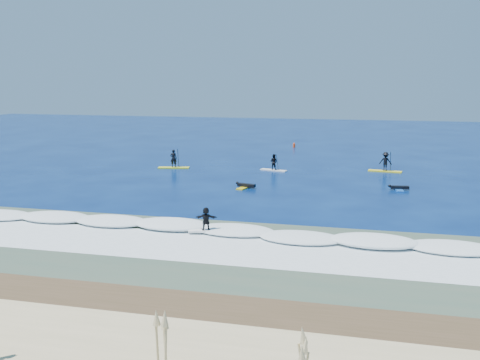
% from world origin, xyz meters
% --- Properties ---
extents(ground, '(160.00, 160.00, 0.00)m').
position_xyz_m(ground, '(0.00, 0.00, 0.00)').
color(ground, '#031644').
rests_on(ground, ground).
extents(wet_sand_strip, '(90.00, 5.00, 0.08)m').
position_xyz_m(wet_sand_strip, '(0.00, -21.50, 0.00)').
color(wet_sand_strip, '#453620').
rests_on(wet_sand_strip, ground).
extents(shallow_water, '(90.00, 13.00, 0.01)m').
position_xyz_m(shallow_water, '(0.00, -14.00, 0.01)').
color(shallow_water, '#3D5342').
rests_on(shallow_water, ground).
extents(breaking_wave, '(40.00, 6.00, 0.30)m').
position_xyz_m(breaking_wave, '(0.00, -10.00, 0.00)').
color(breaking_wave, white).
rests_on(breaking_wave, ground).
extents(whitewater, '(34.00, 5.00, 0.02)m').
position_xyz_m(whitewater, '(0.00, -13.00, 0.00)').
color(whitewater, silver).
rests_on(whitewater, ground).
extents(dune_grass, '(40.00, 4.00, 1.70)m').
position_xyz_m(dune_grass, '(0.00, -27.00, 1.85)').
color(dune_grass, tan).
rests_on(dune_grass, dune).
extents(sup_paddler_left, '(3.23, 1.43, 2.20)m').
position_xyz_m(sup_paddler_left, '(-10.52, 10.93, 0.69)').
color(sup_paddler_left, yellow).
rests_on(sup_paddler_left, ground).
extents(sup_paddler_center, '(2.79, 1.41, 1.90)m').
position_xyz_m(sup_paddler_center, '(-0.40, 11.76, 0.71)').
color(sup_paddler_center, white).
rests_on(sup_paddler_center, ground).
extents(sup_paddler_right, '(3.26, 1.25, 2.23)m').
position_xyz_m(sup_paddler_right, '(10.26, 13.73, 0.87)').
color(sup_paddler_right, yellow).
rests_on(sup_paddler_right, ground).
extents(prone_paddler_near, '(1.76, 2.31, 0.47)m').
position_xyz_m(prone_paddler_near, '(-1.27, 3.01, 0.16)').
color(prone_paddler_near, gold).
rests_on(prone_paddler_near, ground).
extents(prone_paddler_far, '(1.68, 2.16, 0.44)m').
position_xyz_m(prone_paddler_far, '(11.09, 5.05, 0.15)').
color(prone_paddler_far, blue).
rests_on(prone_paddler_far, ground).
extents(wave_surfer, '(2.10, 0.89, 1.48)m').
position_xyz_m(wave_surfer, '(-0.53, -10.60, 0.83)').
color(wave_surfer, white).
rests_on(wave_surfer, breaking_wave).
extents(marker_buoy, '(0.31, 0.31, 0.74)m').
position_xyz_m(marker_buoy, '(-0.82, 29.84, 0.32)').
color(marker_buoy, '#F54515').
rests_on(marker_buoy, ground).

